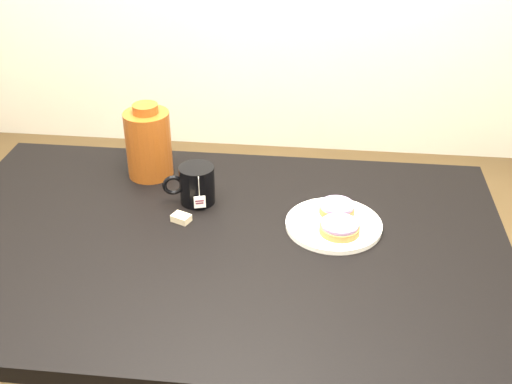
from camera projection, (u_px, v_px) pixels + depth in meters
table at (218, 268)px, 1.59m from camera, size 1.40×0.90×0.75m
plate at (334, 224)px, 1.59m from camera, size 0.24×0.24×0.02m
bagel_back at (337, 208)px, 1.62m from camera, size 0.10×0.10×0.03m
bagel_front at (340, 228)px, 1.54m from camera, size 0.10×0.10×0.03m
mug at (196, 184)px, 1.67m from camera, size 0.15×0.12×0.10m
teabag_pouch at (181, 218)px, 1.61m from camera, size 0.05×0.05×0.02m
bagel_package at (149, 143)px, 1.77m from camera, size 0.16×0.16×0.21m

